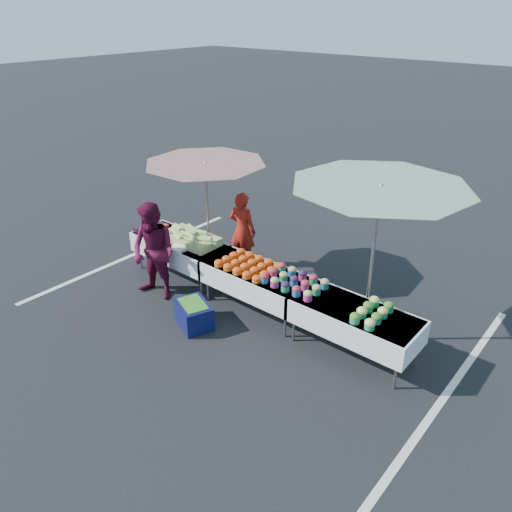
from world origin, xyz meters
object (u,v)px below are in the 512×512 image
Objects in this scene: table_right at (354,320)px; customer at (154,252)px; vendor at (243,230)px; table_center at (256,279)px; umbrella_right at (379,200)px; table_left at (180,248)px; storage_bin at (194,314)px; umbrella_left at (206,173)px.

customer reaches higher than table_right.
table_right is 1.25× the size of vendor.
customer is (-1.60, -0.75, 0.26)m from table_center.
table_right is 1.71m from umbrella_right.
table_left is 1.10× the size of customer.
table_right is 1.10× the size of customer.
table_center is at bearing 86.53° from storage_bin.
storage_bin is at bearing -19.19° from customer.
table_center is at bearing 0.00° from table_left.
table_center is 2.51× the size of storage_bin.
umbrella_right reaches higher than vendor.
table_center and table_right have the same top height.
table_center is at bearing 16.95° from customer.
vendor is 0.88× the size of customer.
umbrella_right is at bearing 12.71° from table_center.
umbrella_left is 3.26m from umbrella_right.
umbrella_right is at bearing 10.62° from customer.
umbrella_right is 3.32m from storage_bin.
vendor is (0.60, 1.04, 0.16)m from table_left.
umbrella_left is 2.45m from storage_bin.
umbrella_right is at bearing 93.69° from table_right.
table_left is at bearing 180.00° from table_center.
vendor is 3.39m from umbrella_right.
umbrella_right is at bearing 6.39° from table_left.
umbrella_right is (3.57, 0.40, 1.66)m from table_left.
umbrella_left is at bearing 56.93° from vendor.
table_center is 1.59m from vendor.
umbrella_left reaches higher than customer.
table_center is at bearing -167.29° from umbrella_right.
table_left is at bearing -173.61° from umbrella_right.
table_right is 2.49m from storage_bin.
umbrella_right is at bearing 158.67° from vendor.
vendor is at bearing 66.17° from umbrella_left.
table_center is 1.00× the size of table_right.
umbrella_left is 3.61× the size of storage_bin.
storage_bin is at bearing 100.79° from vendor.
umbrella_left is (-3.27, 0.42, 1.37)m from table_right.
umbrella_left reaches higher than table_right.
table_right is 0.65× the size of umbrella_right.
table_right is 3.49m from customer.
vendor is at bearing 160.92° from table_right.
vendor reaches higher than table_left.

